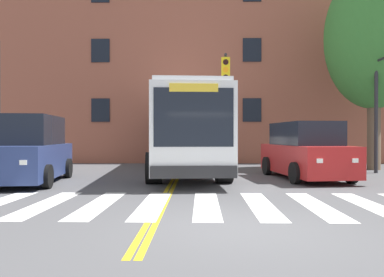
# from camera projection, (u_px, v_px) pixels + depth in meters

# --- Properties ---
(ground_plane) EXTENTS (120.00, 120.00, 0.00)m
(ground_plane) POSITION_uv_depth(u_px,v_px,m) (238.00, 227.00, 6.77)
(ground_plane) COLOR #4C4C4F
(crosswalk) EXTENTS (12.27, 3.77, 0.01)m
(crosswalk) POSITION_uv_depth(u_px,v_px,m) (234.00, 205.00, 8.92)
(crosswalk) COLOR white
(crosswalk) RESTS_ON ground
(lane_line_yellow_inner) EXTENTS (0.12, 36.00, 0.01)m
(lane_line_yellow_inner) POSITION_uv_depth(u_px,v_px,m) (183.00, 163.00, 22.94)
(lane_line_yellow_inner) COLOR gold
(lane_line_yellow_inner) RESTS_ON ground
(lane_line_yellow_outer) EXTENTS (0.12, 36.00, 0.01)m
(lane_line_yellow_outer) POSITION_uv_depth(u_px,v_px,m) (185.00, 163.00, 22.94)
(lane_line_yellow_outer) COLOR gold
(lane_line_yellow_outer) RESTS_ON ground
(city_bus) EXTENTS (3.70, 12.44, 3.42)m
(city_bus) POSITION_uv_depth(u_px,v_px,m) (184.00, 131.00, 16.80)
(city_bus) COLOR white
(city_bus) RESTS_ON ground
(car_navy_near_lane) EXTENTS (2.75, 5.13, 2.36)m
(car_navy_near_lane) POSITION_uv_depth(u_px,v_px,m) (29.00, 151.00, 13.11)
(car_navy_near_lane) COLOR navy
(car_navy_near_lane) RESTS_ON ground
(car_red_far_lane) EXTENTS (2.71, 5.24, 2.18)m
(car_red_far_lane) POSITION_uv_depth(u_px,v_px,m) (305.00, 152.00, 14.43)
(car_red_far_lane) COLOR #AD1E1E
(car_red_far_lane) RESTS_ON ground
(traffic_light_overhead) EXTENTS (0.39, 2.93, 5.28)m
(traffic_light_overhead) POSITION_uv_depth(u_px,v_px,m) (225.00, 93.00, 16.34)
(traffic_light_overhead) COLOR #28282D
(traffic_light_overhead) RESTS_ON ground
(street_tree_curbside_large) EXTENTS (5.07, 4.90, 10.01)m
(street_tree_curbside_large) POSITION_uv_depth(u_px,v_px,m) (374.00, 38.00, 18.21)
(street_tree_curbside_large) COLOR brown
(street_tree_curbside_large) RESTS_ON ground
(building_facade) EXTENTS (34.01, 7.44, 12.77)m
(building_facade) POSITION_uv_depth(u_px,v_px,m) (179.00, 68.00, 25.98)
(building_facade) COLOR #9E5642
(building_facade) RESTS_ON ground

